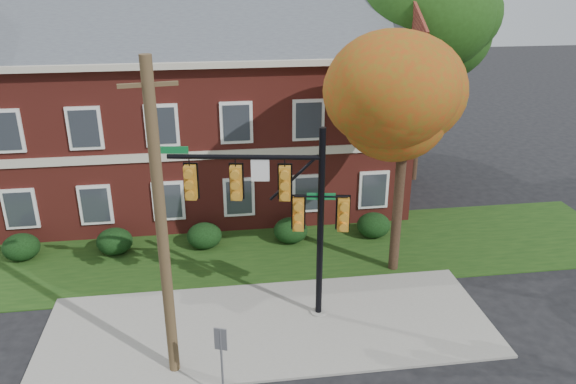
{
  "coord_description": "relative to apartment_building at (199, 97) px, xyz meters",
  "views": [
    {
      "loc": [
        -1.48,
        -13.71,
        10.69
      ],
      "look_at": [
        0.87,
        3.0,
        3.76
      ],
      "focal_mm": 35.0,
      "sensor_mm": 36.0,
      "label": 1
    }
  ],
  "objects": [
    {
      "name": "hedge_center",
      "position": [
        0.0,
        -5.25,
        -4.46
      ],
      "size": [
        1.4,
        1.26,
        1.05
      ],
      "primitive_type": "ellipsoid",
      "color": "black",
      "rests_on": "ground"
    },
    {
      "name": "tree_near_right",
      "position": [
        7.22,
        -8.09,
        1.68
      ],
      "size": [
        4.5,
        4.25,
        8.58
      ],
      "color": "black",
      "rests_on": "ground"
    },
    {
      "name": "hedge_left",
      "position": [
        -3.5,
        -5.25,
        -4.46
      ],
      "size": [
        1.4,
        1.26,
        1.05
      ],
      "primitive_type": "ellipsoid",
      "color": "black",
      "rests_on": "ground"
    },
    {
      "name": "sidewalk",
      "position": [
        2.0,
        -10.95,
        -4.95
      ],
      "size": [
        14.0,
        5.0,
        0.08
      ],
      "primitive_type": "cube",
      "color": "gray",
      "rests_on": "ground"
    },
    {
      "name": "hedge_far_right",
      "position": [
        7.0,
        -5.25,
        -4.46
      ],
      "size": [
        1.4,
        1.26,
        1.05
      ],
      "primitive_type": "ellipsoid",
      "color": "black",
      "rests_on": "ground"
    },
    {
      "name": "tree_right_rear",
      "position": [
        11.31,
        0.86,
        3.13
      ],
      "size": [
        6.3,
        5.95,
        10.62
      ],
      "color": "black",
      "rests_on": "ground"
    },
    {
      "name": "traffic_signal",
      "position": [
        2.53,
        -10.33,
        -1.05
      ],
      "size": [
        5.63,
        1.08,
        6.34
      ],
      "rotation": [
        0.0,
        0.0,
        -0.16
      ],
      "color": "gray",
      "rests_on": "ground"
    },
    {
      "name": "apartment_building",
      "position": [
        0.0,
        0.0,
        0.0
      ],
      "size": [
        18.8,
        8.8,
        9.74
      ],
      "color": "maroon",
      "rests_on": "ground"
    },
    {
      "name": "ground",
      "position": [
        2.0,
        -11.95,
        -4.99
      ],
      "size": [
        120.0,
        120.0,
        0.0
      ],
      "primitive_type": "plane",
      "color": "black",
      "rests_on": "ground"
    },
    {
      "name": "grass_strip",
      "position": [
        2.0,
        -5.95,
        -4.97
      ],
      "size": [
        30.0,
        6.0,
        0.04
      ],
      "primitive_type": "cube",
      "color": "#193811",
      "rests_on": "ground"
    },
    {
      "name": "utility_pole",
      "position": [
        -0.87,
        -12.6,
        -0.53
      ],
      "size": [
        1.37,
        0.33,
        8.79
      ],
      "rotation": [
        0.0,
        0.0,
        0.14
      ],
      "color": "brown",
      "rests_on": "ground"
    },
    {
      "name": "hedge_far_left",
      "position": [
        -7.0,
        -5.25,
        -4.46
      ],
      "size": [
        1.4,
        1.26,
        1.05
      ],
      "primitive_type": "ellipsoid",
      "color": "black",
      "rests_on": "ground"
    },
    {
      "name": "sign_post",
      "position": [
        0.46,
        -13.95,
        -3.45
      ],
      "size": [
        0.32,
        0.15,
        2.26
      ],
      "rotation": [
        0.0,
        0.0,
        -0.36
      ],
      "color": "slate",
      "rests_on": "ground"
    },
    {
      "name": "hedge_right",
      "position": [
        3.5,
        -5.25,
        -4.46
      ],
      "size": [
        1.4,
        1.26,
        1.05
      ],
      "primitive_type": "ellipsoid",
      "color": "black",
      "rests_on": "ground"
    }
  ]
}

